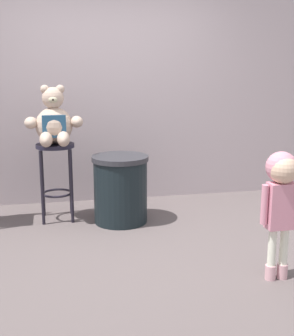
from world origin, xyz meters
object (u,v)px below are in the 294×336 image
at_px(bar_stool_with_teddy, 56,166).
at_px(child_walking, 281,188).
at_px(teddy_bear, 54,123).
at_px(trash_bin, 120,189).

bearing_deg(bar_stool_with_teddy, child_walking, -47.34).
bearing_deg(bar_stool_with_teddy, teddy_bear, -90.00).
relative_size(teddy_bear, trash_bin, 0.85).
relative_size(bar_stool_with_teddy, teddy_bear, 1.36).
distance_m(teddy_bear, child_walking, 2.39).
xyz_separation_m(teddy_bear, trash_bin, (0.65, -0.19, -0.68)).
relative_size(bar_stool_with_teddy, child_walking, 0.82).
height_order(teddy_bear, trash_bin, teddy_bear).
height_order(bar_stool_with_teddy, child_walking, child_walking).
bearing_deg(teddy_bear, bar_stool_with_teddy, 90.00).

